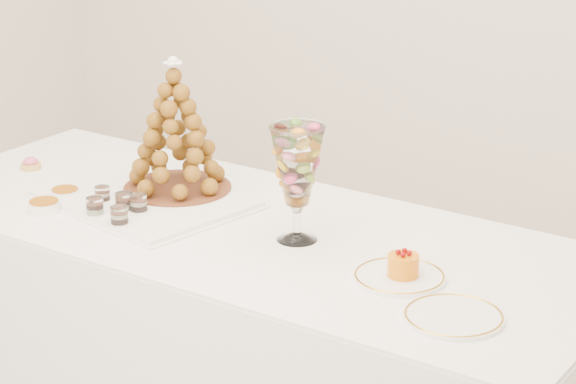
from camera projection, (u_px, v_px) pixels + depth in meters
The scene contains 15 objects.
buffet_table at pixel (244, 354), 3.40m from camera, with size 2.25×1.00×0.84m.
lace_tray at pixel (145, 199), 3.43m from camera, with size 0.60×0.45×0.02m, color white.
macaron_vase at pixel (297, 167), 3.08m from camera, with size 0.15×0.15×0.33m.
cake_plate at pixel (399, 277), 2.90m from camera, with size 0.24×0.24×0.01m, color white.
spare_plate at pixel (454, 317), 2.68m from camera, with size 0.24×0.24×0.01m, color white.
pink_tart at pixel (31, 164), 3.73m from camera, with size 0.07×0.07×0.04m.
verrine_a at pixel (102, 196), 3.39m from camera, with size 0.05×0.05×0.06m, color white.
verrine_b at pixel (124, 204), 3.32m from camera, with size 0.05×0.05×0.07m, color white.
verrine_c at pixel (139, 206), 3.31m from camera, with size 0.05×0.05×0.07m, color white.
verrine_d at pixel (95, 209), 3.28m from camera, with size 0.05×0.05×0.07m, color white.
verrine_e at pixel (119, 218), 3.21m from camera, with size 0.05×0.05×0.07m, color white.
ramekin_back at pixel (65, 194), 3.46m from camera, with size 0.09×0.09×0.03m, color white.
ramekin_front at pixel (44, 206), 3.36m from camera, with size 0.10×0.10×0.03m, color white.
croquembouche at pixel (175, 126), 3.42m from camera, with size 0.34×0.34×0.42m.
mousse_cake at pixel (403, 265), 2.88m from camera, with size 0.08×0.08×0.07m.
Camera 1 is at (1.62, -2.35, 2.03)m, focal length 70.00 mm.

